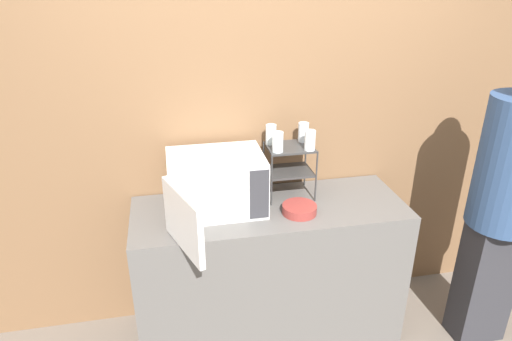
{
  "coord_description": "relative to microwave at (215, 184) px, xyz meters",
  "views": [
    {
      "loc": [
        -0.54,
        -1.97,
        2.2
      ],
      "look_at": [
        -0.08,
        0.32,
        1.14
      ],
      "focal_mm": 32.0,
      "sensor_mm": 36.0,
      "label": 1
    }
  ],
  "objects": [
    {
      "name": "person",
      "position": [
        1.61,
        -0.34,
        -0.07
      ],
      "size": [
        0.39,
        0.39,
        1.8
      ],
      "color": "#2D2D33",
      "rests_on": "ground_plane"
    },
    {
      "name": "glass_back_right",
      "position": [
        0.56,
        0.16,
        0.21
      ],
      "size": [
        0.06,
        0.06,
        0.12
      ],
      "color": "silver",
      "rests_on": "dish_rack"
    },
    {
      "name": "counter",
      "position": [
        0.31,
        -0.03,
        -0.62
      ],
      "size": [
        1.59,
        0.58,
        0.91
      ],
      "color": "#595654",
      "rests_on": "ground_plane"
    },
    {
      "name": "glass_back_left",
      "position": [
        0.36,
        0.16,
        0.21
      ],
      "size": [
        0.06,
        0.06,
        0.12
      ],
      "color": "silver",
      "rests_on": "dish_rack"
    },
    {
      "name": "glass_front_right",
      "position": [
        0.55,
        0.02,
        0.21
      ],
      "size": [
        0.06,
        0.06,
        0.12
      ],
      "color": "silver",
      "rests_on": "dish_rack"
    },
    {
      "name": "glass_front_left",
      "position": [
        0.37,
        0.03,
        0.21
      ],
      "size": [
        0.06,
        0.06,
        0.12
      ],
      "color": "silver",
      "rests_on": "dish_rack"
    },
    {
      "name": "bowl",
      "position": [
        0.46,
        -0.13,
        -0.14
      ],
      "size": [
        0.2,
        0.2,
        0.05
      ],
      "color": "maroon",
      "rests_on": "counter"
    },
    {
      "name": "wall_back",
      "position": [
        0.31,
        0.3,
        0.22
      ],
      "size": [
        8.0,
        0.06,
        2.6
      ],
      "color": "brown",
      "rests_on": "ground_plane"
    },
    {
      "name": "dish_rack",
      "position": [
        0.46,
        0.1,
        0.07
      ],
      "size": [
        0.28,
        0.23,
        0.32
      ],
      "color": "#333333",
      "rests_on": "counter"
    },
    {
      "name": "microwave",
      "position": [
        0.0,
        0.0,
        0.0
      ],
      "size": [
        0.56,
        0.79,
        0.33
      ],
      "color": "silver",
      "rests_on": "counter"
    }
  ]
}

